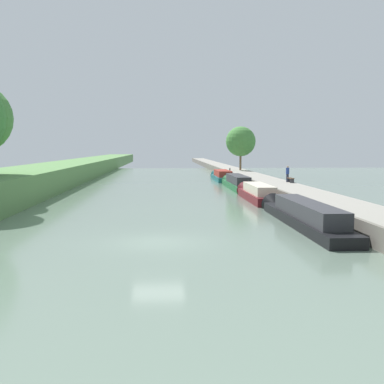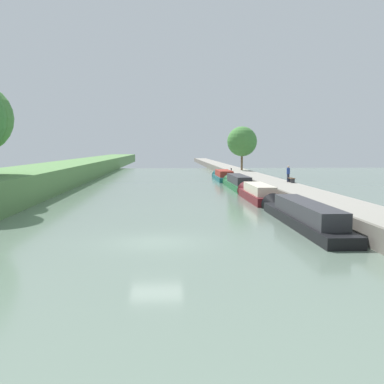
# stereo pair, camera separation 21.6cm
# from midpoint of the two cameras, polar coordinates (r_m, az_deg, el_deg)

# --- Properties ---
(ground_plane) EXTENTS (160.00, 160.00, 0.00)m
(ground_plane) POSITION_cam_midpoint_polar(r_m,az_deg,el_deg) (22.07, -4.19, -6.28)
(ground_plane) COLOR slate
(stone_quay) EXTENTS (0.25, 260.00, 1.09)m
(stone_quay) POSITION_cam_midpoint_polar(r_m,az_deg,el_deg) (23.86, 19.96, -4.37)
(stone_quay) COLOR #6B665B
(stone_quay) RESTS_ON ground_plane
(narrowboat_black) EXTENTS (1.80, 14.20, 2.03)m
(narrowboat_black) POSITION_cam_midpoint_polar(r_m,az_deg,el_deg) (27.75, 13.61, -2.74)
(narrowboat_black) COLOR black
(narrowboat_black) RESTS_ON ground_plane
(narrowboat_maroon) EXTENTS (1.90, 10.39, 2.00)m
(narrowboat_maroon) POSITION_cam_midpoint_polar(r_m,az_deg,el_deg) (40.18, 8.19, -0.14)
(narrowboat_maroon) COLOR maroon
(narrowboat_maroon) RESTS_ON ground_plane
(narrowboat_green) EXTENTS (1.81, 12.64, 2.07)m
(narrowboat_green) POSITION_cam_midpoint_polar(r_m,az_deg,el_deg) (51.28, 5.76, 1.16)
(narrowboat_green) COLOR #1E6033
(narrowboat_green) RESTS_ON ground_plane
(narrowboat_teal) EXTENTS (2.14, 10.59, 2.15)m
(narrowboat_teal) POSITION_cam_midpoint_polar(r_m,az_deg,el_deg) (64.08, 3.94, 1.99)
(narrowboat_teal) COLOR #195B60
(narrowboat_teal) RESTS_ON ground_plane
(tree_rightbank_midnear) EXTENTS (4.60, 4.60, 6.76)m
(tree_rightbank_midnear) POSITION_cam_midpoint_polar(r_m,az_deg,el_deg) (71.39, 6.34, 6.29)
(tree_rightbank_midnear) COLOR brown
(tree_rightbank_midnear) RESTS_ON right_towpath
(person_walking) EXTENTS (0.34, 0.34, 1.66)m
(person_walking) POSITION_cam_midpoint_polar(r_m,az_deg,el_deg) (47.43, 12.04, 2.27)
(person_walking) COLOR #282D42
(person_walking) RESTS_ON right_towpath
(mooring_bollard_far) EXTENTS (0.16, 0.16, 0.45)m
(mooring_bollard_far) POSITION_cam_midpoint_polar(r_m,az_deg,el_deg) (68.72, 5.00, 2.81)
(mooring_bollard_far) COLOR black
(mooring_bollard_far) RESTS_ON right_towpath
(park_bench) EXTENTS (0.44, 1.50, 0.47)m
(park_bench) POSITION_cam_midpoint_polar(r_m,az_deg,el_deg) (46.86, 12.39, 1.59)
(park_bench) COLOR #333338
(park_bench) RESTS_ON right_towpath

